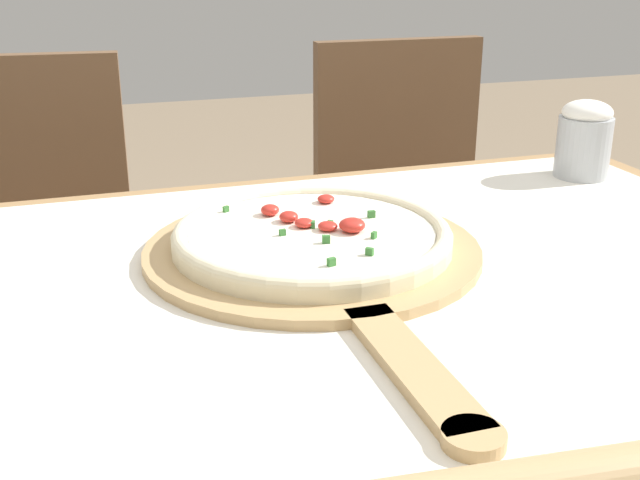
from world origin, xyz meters
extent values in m
cube|color=#A87F51|center=(0.00, 0.00, 0.72)|extent=(1.23, 0.97, 0.03)
cylinder|color=#A87F51|center=(0.56, 0.43, 0.35)|extent=(0.06, 0.06, 0.70)
cube|color=white|center=(0.00, 0.00, 0.73)|extent=(1.15, 0.89, 0.00)
cylinder|color=tan|center=(-0.02, 0.14, 0.74)|extent=(0.40, 0.40, 0.01)
cube|color=tan|center=(-0.02, -0.15, 0.74)|extent=(0.04, 0.23, 0.01)
cylinder|color=tan|center=(-0.02, -0.27, 0.74)|extent=(0.05, 0.05, 0.01)
cylinder|color=beige|center=(-0.02, 0.14, 0.76)|extent=(0.33, 0.33, 0.02)
torus|color=beige|center=(-0.02, 0.14, 0.76)|extent=(0.33, 0.33, 0.02)
cylinder|color=white|center=(-0.02, 0.14, 0.76)|extent=(0.29, 0.29, 0.00)
ellipsoid|color=red|center=(-0.04, 0.18, 0.77)|extent=(0.02, 0.02, 0.01)
ellipsoid|color=red|center=(0.00, 0.13, 0.77)|extent=(0.02, 0.02, 0.01)
ellipsoid|color=red|center=(0.03, 0.23, 0.77)|extent=(0.02, 0.02, 0.01)
ellipsoid|color=red|center=(-0.02, 0.15, 0.77)|extent=(0.02, 0.02, 0.01)
ellipsoid|color=red|center=(-0.05, 0.21, 0.77)|extent=(0.02, 0.02, 0.01)
ellipsoid|color=red|center=(0.03, 0.12, 0.77)|extent=(0.03, 0.03, 0.02)
cube|color=#387533|center=(0.02, 0.04, 0.77)|extent=(0.01, 0.01, 0.01)
cube|color=#387533|center=(0.04, 0.09, 0.77)|extent=(0.01, 0.01, 0.01)
cube|color=#387533|center=(0.01, 0.15, 0.77)|extent=(0.01, 0.01, 0.01)
cube|color=#387533|center=(-0.01, 0.15, 0.77)|extent=(0.01, 0.01, 0.01)
cube|color=#387533|center=(0.07, 0.16, 0.77)|extent=(0.01, 0.01, 0.01)
cube|color=#387533|center=(-0.03, 0.03, 0.77)|extent=(0.01, 0.01, 0.01)
cube|color=#387533|center=(-0.02, 0.09, 0.77)|extent=(0.01, 0.01, 0.01)
cube|color=#387533|center=(-0.10, 0.24, 0.77)|extent=(0.01, 0.01, 0.01)
cube|color=#387533|center=(-0.06, 0.13, 0.77)|extent=(0.01, 0.01, 0.01)
cube|color=brown|center=(-0.38, 0.74, 0.43)|extent=(0.44, 0.44, 0.02)
cube|color=brown|center=(-0.36, 0.92, 0.67)|extent=(0.38, 0.08, 0.44)
cylinder|color=brown|center=(-0.24, 0.56, 0.21)|extent=(0.04, 0.04, 0.42)
cylinder|color=brown|center=(-0.20, 0.88, 0.21)|extent=(0.04, 0.04, 0.42)
cube|color=brown|center=(0.42, 0.74, 0.43)|extent=(0.41, 0.41, 0.02)
cube|color=brown|center=(0.42, 0.92, 0.67)|extent=(0.38, 0.04, 0.44)
cylinder|color=brown|center=(0.26, 0.58, 0.21)|extent=(0.04, 0.04, 0.42)
cylinder|color=brown|center=(0.58, 0.57, 0.21)|extent=(0.04, 0.04, 0.42)
cylinder|color=brown|center=(0.26, 0.90, 0.21)|extent=(0.04, 0.04, 0.42)
cylinder|color=brown|center=(0.58, 0.89, 0.21)|extent=(0.04, 0.04, 0.42)
cylinder|color=#B2B7BC|center=(0.49, 0.33, 0.78)|extent=(0.08, 0.08, 0.09)
ellipsoid|color=white|center=(0.49, 0.33, 0.84)|extent=(0.08, 0.08, 0.04)
camera|label=1|loc=(-0.28, -0.71, 1.09)|focal=45.00mm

